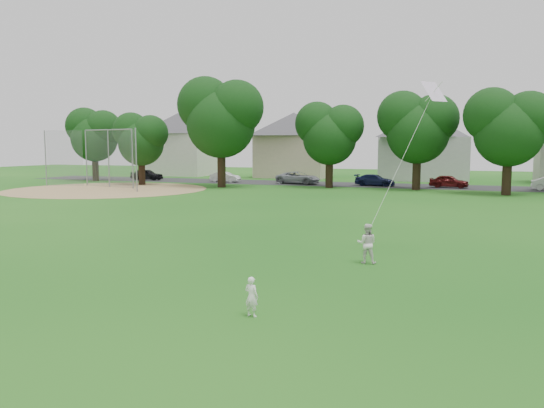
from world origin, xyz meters
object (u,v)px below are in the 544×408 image
at_px(older_boy, 367,244).
at_px(baseball_backstop, 104,159).
at_px(kite, 401,161).
at_px(toddler, 252,297).

relative_size(older_boy, baseball_backstop, 0.11).
distance_m(older_boy, kite, 3.08).
bearing_deg(older_boy, kite, -135.73).
bearing_deg(baseball_backstop, older_boy, -39.40).
distance_m(kite, baseball_backstop, 38.37).
height_order(toddler, older_boy, older_boy).
distance_m(older_boy, baseball_backstop, 38.38).
relative_size(toddler, older_boy, 0.70).
height_order(older_boy, kite, kite).
relative_size(toddler, baseball_backstop, 0.08).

